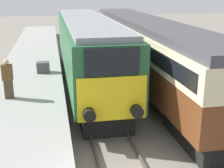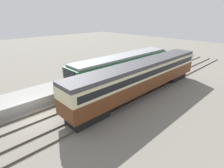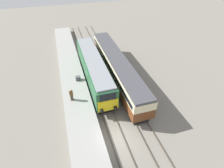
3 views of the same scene
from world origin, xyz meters
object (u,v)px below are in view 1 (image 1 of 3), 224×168
at_px(passenger_carriage, 147,46).
at_px(person_on_platform, 8,79).
at_px(locomotive, 87,48).
at_px(luggage_crate, 43,67).

relative_size(passenger_carriage, person_on_platform, 11.40).
bearing_deg(locomotive, passenger_carriage, -10.37).
bearing_deg(person_on_platform, luggage_crate, 71.44).
relative_size(locomotive, passenger_carriage, 0.81).
distance_m(locomotive, luggage_crate, 2.75).
bearing_deg(locomotive, luggage_crate, -168.79).
xyz_separation_m(locomotive, person_on_platform, (-3.91, -4.56, -0.36)).
height_order(passenger_carriage, person_on_platform, passenger_carriage).
distance_m(person_on_platform, luggage_crate, 4.31).
height_order(passenger_carriage, luggage_crate, passenger_carriage).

